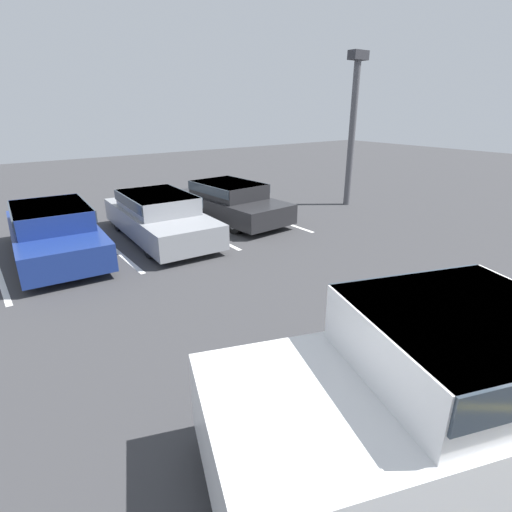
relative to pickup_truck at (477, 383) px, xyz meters
The scene contains 8 objects.
stall_stripe_b 9.23m from the pickup_truck, 96.11° to the left, with size 0.12×4.77×0.01m, color white.
stall_stripe_c 9.32m from the pickup_truck, 79.83° to the left, with size 0.12×4.77×0.01m, color white.
stall_stripe_d 10.11m from the pickup_truck, 65.03° to the left, with size 0.12×4.77×0.01m, color white.
pickup_truck is the anchor object (origin of this frame).
parked_sedan_a 9.38m from the pickup_truck, 103.96° to the left, with size 2.13×4.59×1.28m.
parked_sedan_b 8.99m from the pickup_truck, 87.35° to the left, with size 2.03×4.79×1.25m.
parked_sedan_c 9.86m from the pickup_truck, 72.14° to the left, with size 2.09×4.41×1.22m.
light_post 11.83m from the pickup_truck, 47.90° to the left, with size 0.70×0.36×5.26m.
Camera 1 is at (-4.97, -0.58, 3.53)m, focal length 28.00 mm.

